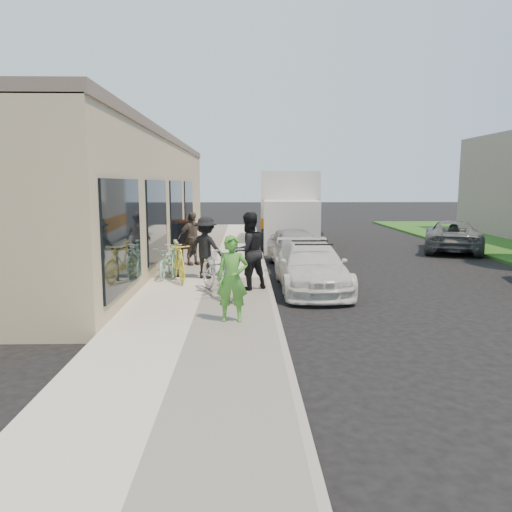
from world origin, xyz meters
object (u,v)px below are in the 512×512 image
object	(u,v)px
sedan_silver	(296,248)
bystander_a	(206,248)
sedan_white	(311,267)
moving_truck	(289,212)
cruiser_bike_a	(175,258)
far_car_gray	(453,236)
bike_rack	(180,260)
tandem_bike	(219,270)
cruiser_bike_b	(167,262)
cruiser_bike_c	(178,261)
sandwich_board	(184,234)
bystander_b	(192,238)
man_standing	(248,251)
woman_rider	(232,279)

from	to	relation	value
sedan_silver	bystander_a	xyz separation A→B (m)	(-2.60, -2.52, 0.34)
sedan_white	moving_truck	bearing A→B (deg)	87.32
cruiser_bike_a	far_car_gray	bearing A→B (deg)	26.59
bike_rack	tandem_bike	distance (m)	2.19
cruiser_bike_b	cruiser_bike_c	distance (m)	0.68
sandwich_board	sedan_white	size ratio (longest dim) A/B	0.27
sandwich_board	bystander_a	size ratio (longest dim) A/B	0.67
moving_truck	bystander_a	distance (m)	9.07
sedan_silver	cruiser_bike_b	world-z (taller)	sedan_silver
sedan_silver	cruiser_bike_c	distance (m)	4.33
cruiser_bike_c	cruiser_bike_a	bearing A→B (deg)	87.45
moving_truck	bystander_b	world-z (taller)	moving_truck
moving_truck	far_car_gray	xyz separation A→B (m)	(6.12, -2.46, -0.77)
cruiser_bike_a	sedan_silver	bearing A→B (deg)	28.22
bike_rack	sedan_silver	bearing A→B (deg)	38.64
cruiser_bike_c	bystander_a	bearing A→B (deg)	6.53
sandwich_board	man_standing	bearing A→B (deg)	-84.06
moving_truck	man_standing	world-z (taller)	moving_truck
bike_rack	woman_rider	xyz separation A→B (m)	(1.45, -4.03, 0.27)
tandem_bike	cruiser_bike_c	xyz separation A→B (m)	(-1.12, 1.68, -0.06)
cruiser_bike_b	bystander_b	bearing A→B (deg)	79.60
bystander_a	cruiser_bike_b	bearing A→B (deg)	13.62
bystander_a	woman_rider	bearing A→B (deg)	127.51
woman_rider	cruiser_bike_b	xyz separation A→B (m)	(-1.84, 4.38, -0.37)
bystander_b	moving_truck	bearing A→B (deg)	28.67
far_car_gray	cruiser_bike_a	bearing A→B (deg)	50.73
far_car_gray	woman_rider	size ratio (longest dim) A/B	2.78
sedan_white	sedan_silver	xyz separation A→B (m)	(-0.04, 3.34, 0.04)
tandem_bike	woman_rider	world-z (taller)	woman_rider
far_car_gray	cruiser_bike_c	distance (m)	11.68
sedan_silver	bystander_a	size ratio (longest dim) A/B	2.26
sedan_silver	man_standing	size ratio (longest dim) A/B	2.02
bystander_b	sedan_white	bearing A→B (deg)	-75.34
far_car_gray	moving_truck	bearing A→B (deg)	-1.12
bike_rack	man_standing	world-z (taller)	man_standing
bystander_a	man_standing	bearing A→B (deg)	155.12
bystander_a	bystander_b	distance (m)	2.26
moving_truck	cruiser_bike_b	distance (m)	9.27
bike_rack	bystander_a	world-z (taller)	bystander_a
cruiser_bike_c	bystander_b	size ratio (longest dim) A/B	1.02
woman_rider	bystander_b	world-z (taller)	bystander_b
moving_truck	tandem_bike	world-z (taller)	moving_truck
sedan_white	bystander_b	distance (m)	4.43
sedan_white	tandem_bike	size ratio (longest dim) A/B	1.90
sedan_silver	cruiser_bike_c	bearing A→B (deg)	-144.88
cruiser_bike_b	sandwich_board	bearing A→B (deg)	95.49
bike_rack	tandem_bike	size ratio (longest dim) A/B	0.40
sandwich_board	bystander_a	distance (m)	6.03
sandwich_board	woman_rider	world-z (taller)	woman_rider
cruiser_bike_c	bystander_b	xyz separation A→B (m)	(0.10, 2.49, 0.31)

